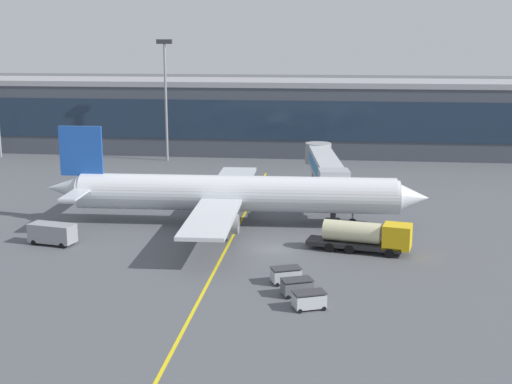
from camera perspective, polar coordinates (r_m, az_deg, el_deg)
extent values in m
plane|color=#515459|center=(73.87, 1.33, -4.74)|extent=(700.00, 700.00, 0.00)
cube|color=yellow|center=(76.34, -2.19, -4.17)|extent=(0.53, 80.00, 0.01)
cube|color=#424751|center=(135.72, 1.44, 6.03)|extent=(160.09, 16.31, 12.97)
cube|color=#1E2D42|center=(127.52, 1.11, 5.90)|extent=(155.29, 0.16, 7.27)
cube|color=#99999E|center=(135.09, 1.46, 8.98)|extent=(163.29, 16.64, 1.00)
cylinder|color=silver|center=(82.71, -1.63, -0.20)|extent=(38.57, 5.20, 4.00)
cylinder|color=silver|center=(82.64, -1.63, 0.04)|extent=(37.80, 5.01, 3.84)
cone|color=silver|center=(83.02, 12.67, -0.46)|extent=(4.12, 3.92, 3.80)
cone|color=silver|center=(87.40, -15.33, 0.31)|extent=(4.90, 3.55, 3.40)
cube|color=#1E51B2|center=(85.87, -14.19, 3.29)|extent=(5.21, 0.52, 6.00)
cube|color=silver|center=(90.22, -12.93, 0.95)|extent=(2.20, 6.46, 0.24)
cube|color=silver|center=(82.81, -14.58, -0.17)|extent=(2.20, 6.46, 0.24)
cube|color=silver|center=(92.73, -1.85, 1.01)|extent=(5.30, 16.30, 0.40)
cube|color=silver|center=(73.27, -3.67, -2.15)|extent=(5.30, 16.30, 0.40)
cylinder|color=#939399|center=(90.09, -1.43, -0.24)|extent=(3.15, 2.30, 2.20)
cylinder|color=#939399|center=(76.28, -2.59, -2.63)|extent=(3.15, 2.30, 2.20)
cylinder|color=black|center=(83.12, 7.93, -2.52)|extent=(1.01, 0.43, 1.00)
cylinder|color=slate|center=(82.91, 7.95, -1.96)|extent=(0.20, 0.20, 1.69)
cylinder|color=black|center=(85.49, -3.02, -1.99)|extent=(1.01, 0.43, 1.00)
cylinder|color=slate|center=(85.28, -3.02, -1.44)|extent=(0.20, 0.20, 1.69)
cylinder|color=black|center=(82.04, -3.36, -2.62)|extent=(1.01, 0.43, 1.00)
cylinder|color=slate|center=(81.82, -3.36, -2.05)|extent=(0.20, 0.20, 1.69)
cube|color=#B2B7BC|center=(94.34, 5.71, 2.14)|extent=(5.44, 21.34, 2.80)
cube|color=#2D84C6|center=(94.34, 5.74, 2.14)|extent=(5.17, 17.99, 1.54)
cube|color=#9EA3A8|center=(84.03, 6.42, 0.83)|extent=(3.95, 3.60, 2.94)
cylinder|color=#4C4C51|center=(84.73, 6.37, -1.28)|extent=(0.70, 0.70, 3.59)
cube|color=#262628|center=(85.14, 6.34, -2.36)|extent=(2.00, 2.00, 0.30)
cylinder|color=gray|center=(104.69, 5.13, 3.19)|extent=(3.90, 3.90, 3.08)
cylinder|color=gray|center=(105.26, 5.10, 1.48)|extent=(1.80, 1.80, 3.59)
cube|color=#232326|center=(73.85, 8.09, -4.26)|extent=(10.30, 4.50, 0.50)
cube|color=yellow|center=(72.89, 11.53, -3.60)|extent=(3.25, 3.02, 2.50)
cube|color=black|center=(72.63, 12.53, -3.29)|extent=(0.63, 2.28, 1.12)
cylinder|color=beige|center=(73.52, 7.91, -3.24)|extent=(6.32, 3.39, 2.20)
cylinder|color=black|center=(74.51, 11.17, -4.43)|extent=(1.05, 0.55, 1.00)
cylinder|color=black|center=(72.26, 10.92, -4.96)|extent=(1.05, 0.55, 1.00)
cylinder|color=black|center=(75.09, 8.03, -4.18)|extent=(1.05, 0.55, 1.00)
cylinder|color=black|center=(72.86, 7.68, -4.69)|extent=(1.05, 0.55, 1.00)
cylinder|color=black|center=(75.47, 6.46, -4.04)|extent=(1.05, 0.55, 1.00)
cylinder|color=black|center=(73.25, 6.06, -4.55)|extent=(1.05, 0.55, 1.00)
cube|color=gray|center=(78.45, -16.39, -3.24)|extent=(5.32, 3.05, 2.00)
cube|color=black|center=(79.05, -17.16, -2.90)|extent=(2.09, 2.20, 0.60)
cylinder|color=black|center=(78.96, -17.78, -3.98)|extent=(0.64, 0.36, 0.60)
cylinder|color=black|center=(80.43, -17.00, -3.63)|extent=(0.64, 0.36, 0.60)
cylinder|color=black|center=(77.01, -15.66, -4.26)|extent=(0.64, 0.36, 0.60)
cylinder|color=black|center=(78.52, -14.90, -3.89)|extent=(0.64, 0.36, 0.60)
cube|color=#B2B7BC|center=(58.27, 4.39, -8.87)|extent=(2.97, 2.36, 1.10)
cube|color=#333338|center=(58.02, 4.41, -8.22)|extent=(3.03, 2.40, 0.10)
cylinder|color=black|center=(57.50, 3.65, -9.75)|extent=(0.38, 0.24, 0.36)
cylinder|color=black|center=(58.82, 3.17, -9.22)|extent=(0.38, 0.24, 0.36)
cylinder|color=black|center=(58.16, 5.61, -9.52)|extent=(0.38, 0.24, 0.36)
cylinder|color=black|center=(59.46, 5.10, -9.00)|extent=(0.38, 0.24, 0.36)
cube|color=#595B60|center=(61.09, 3.39, -7.82)|extent=(2.97, 2.36, 1.10)
cube|color=#333338|center=(60.85, 3.40, -7.20)|extent=(3.03, 2.40, 0.10)
cylinder|color=black|center=(60.32, 2.66, -8.64)|extent=(0.38, 0.24, 0.36)
cylinder|color=black|center=(61.65, 2.23, -8.15)|extent=(0.38, 0.24, 0.36)
cylinder|color=black|center=(60.95, 4.54, -8.44)|extent=(0.38, 0.24, 0.36)
cylinder|color=black|center=(62.27, 4.08, -7.96)|extent=(0.38, 0.24, 0.36)
cube|color=#B2B7BC|center=(63.95, 2.47, -6.85)|extent=(2.97, 2.36, 1.10)
cube|color=#333338|center=(63.72, 2.48, -6.26)|extent=(3.03, 2.40, 0.10)
cylinder|color=black|center=(63.17, 1.77, -7.63)|extent=(0.38, 0.24, 0.36)
cylinder|color=black|center=(64.52, 1.38, -7.19)|extent=(0.38, 0.24, 0.36)
cylinder|color=black|center=(63.77, 3.57, -7.45)|extent=(0.38, 0.24, 0.36)
cylinder|color=black|center=(65.11, 3.15, -7.01)|extent=(0.38, 0.24, 0.36)
cylinder|color=gray|center=(126.54, -7.41, 7.25)|extent=(0.44, 0.44, 20.85)
cube|color=#333338|center=(126.00, -7.55, 12.15)|extent=(2.80, 0.50, 0.80)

